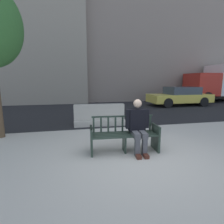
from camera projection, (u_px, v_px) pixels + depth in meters
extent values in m
plane|color=#B7B2A8|center=(142.00, 157.00, 4.07)|extent=(200.00, 200.00, 0.00)
cube|color=black|center=(97.00, 106.00, 12.45)|extent=(120.00, 12.00, 0.01)
cube|color=#28382D|center=(91.00, 140.00, 4.25)|extent=(0.08, 0.52, 0.66)
cube|color=#28382D|center=(156.00, 137.00, 4.48)|extent=(0.08, 0.52, 0.66)
cube|color=#28382D|center=(124.00, 143.00, 4.39)|extent=(0.06, 0.33, 0.45)
cube|color=#28382D|center=(126.00, 137.00, 4.12)|extent=(1.60, 0.17, 0.02)
cube|color=#28382D|center=(125.00, 136.00, 4.24)|extent=(1.60, 0.17, 0.02)
cube|color=#28382D|center=(124.00, 134.00, 4.35)|extent=(1.60, 0.17, 0.02)
cube|color=#28382D|center=(123.00, 133.00, 4.46)|extent=(1.60, 0.17, 0.02)
cube|color=#28382D|center=(123.00, 132.00, 4.57)|extent=(1.60, 0.17, 0.02)
cube|color=#28382D|center=(123.00, 116.00, 4.51)|extent=(1.60, 0.14, 0.04)
cube|color=#28382D|center=(94.00, 125.00, 4.44)|extent=(0.05, 0.03, 0.38)
cube|color=#28382D|center=(101.00, 125.00, 4.47)|extent=(0.05, 0.03, 0.38)
cube|color=#28382D|center=(108.00, 125.00, 4.49)|extent=(0.05, 0.03, 0.38)
cube|color=#28382D|center=(115.00, 124.00, 4.52)|extent=(0.05, 0.03, 0.38)
cube|color=#28382D|center=(123.00, 124.00, 4.55)|extent=(0.05, 0.03, 0.38)
cube|color=#28382D|center=(130.00, 124.00, 4.57)|extent=(0.05, 0.03, 0.38)
cube|color=#28382D|center=(136.00, 124.00, 4.60)|extent=(0.05, 0.03, 0.38)
cube|color=#28382D|center=(143.00, 123.00, 4.62)|extent=(0.05, 0.03, 0.38)
cube|color=#28382D|center=(150.00, 123.00, 4.65)|extent=(0.05, 0.03, 0.38)
cube|color=#28382D|center=(91.00, 128.00, 4.18)|extent=(0.08, 0.46, 0.03)
cube|color=#28382D|center=(156.00, 126.00, 4.41)|extent=(0.08, 0.46, 0.03)
cube|color=black|center=(137.00, 120.00, 4.40)|extent=(0.41, 0.27, 0.56)
sphere|color=beige|center=(138.00, 103.00, 4.31)|extent=(0.21, 0.21, 0.21)
cube|color=#4C4C51|center=(136.00, 134.00, 4.23)|extent=(0.17, 0.45, 0.14)
cube|color=#4C4C51|center=(143.00, 134.00, 4.26)|extent=(0.17, 0.45, 0.14)
cube|color=#4C4C51|center=(137.00, 147.00, 4.11)|extent=(0.12, 0.12, 0.45)
cube|color=#4C4C51|center=(145.00, 147.00, 4.13)|extent=(0.12, 0.12, 0.45)
cube|color=#4C2319|center=(138.00, 156.00, 4.06)|extent=(0.13, 0.27, 0.08)
cube|color=#4C2319|center=(145.00, 155.00, 4.09)|extent=(0.13, 0.27, 0.08)
cube|color=black|center=(128.00, 119.00, 4.33)|extent=(0.10, 0.13, 0.48)
cube|color=black|center=(147.00, 118.00, 4.40)|extent=(0.10, 0.13, 0.48)
cube|color=#ADA89E|center=(99.00, 122.00, 7.07)|extent=(2.02, 0.75, 0.24)
cube|color=#ADA89E|center=(99.00, 112.00, 7.00)|extent=(2.01, 0.37, 0.60)
cube|color=#DBC64C|center=(179.00, 98.00, 12.52)|extent=(4.43, 1.82, 0.56)
cube|color=#38424C|center=(182.00, 90.00, 12.46)|extent=(2.18, 1.58, 0.52)
cylinder|color=black|center=(168.00, 103.00, 11.47)|extent=(0.64, 0.23, 0.64)
cylinder|color=black|center=(156.00, 100.00, 13.06)|extent=(0.64, 0.23, 0.64)
cylinder|color=black|center=(204.00, 102.00, 12.06)|extent=(0.64, 0.23, 0.64)
cylinder|color=black|center=(188.00, 99.00, 13.65)|extent=(0.64, 0.23, 0.64)
cube|color=#B2281E|center=(201.00, 85.00, 14.43)|extent=(2.00, 2.20, 1.80)
cylinder|color=black|center=(207.00, 98.00, 13.58)|extent=(0.90, 0.28, 0.90)
cylinder|color=black|center=(190.00, 96.00, 15.55)|extent=(0.90, 0.28, 0.90)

